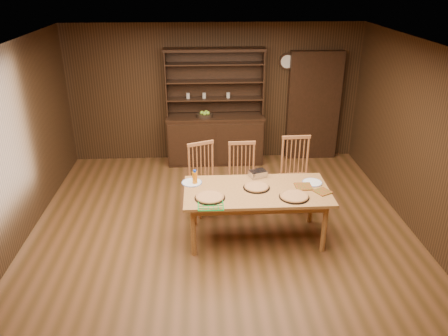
{
  "coord_description": "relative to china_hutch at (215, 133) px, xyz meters",
  "views": [
    {
      "loc": [
        -0.25,
        -5.14,
        3.44
      ],
      "look_at": [
        0.04,
        0.4,
        0.92
      ],
      "focal_mm": 35.0,
      "sensor_mm": 36.0,
      "label": 1
    }
  ],
  "objects": [
    {
      "name": "pizza_left",
      "position": [
        -0.17,
        -2.91,
        0.17
      ],
      "size": [
        0.4,
        0.4,
        0.04
      ],
      "color": "black",
      "rests_on": "dining_table"
    },
    {
      "name": "pot_holder_a",
      "position": [
        1.33,
        -2.82,
        0.16
      ],
      "size": [
        0.27,
        0.27,
        0.01
      ],
      "primitive_type": "cube",
      "rotation": [
        0.0,
        0.0,
        0.5
      ],
      "color": "red",
      "rests_on": "dining_table"
    },
    {
      "name": "chair_left",
      "position": [
        -0.24,
        -1.86,
        -0.02
      ],
      "size": [
        0.57,
        0.56,
        1.09
      ],
      "rotation": [
        0.0,
        0.0,
        0.38
      ],
      "color": "#BC6E40",
      "rests_on": "floor"
    },
    {
      "name": "pizza_right",
      "position": [
        0.92,
        -2.95,
        0.17
      ],
      "size": [
        0.39,
        0.39,
        0.04
      ],
      "color": "black",
      "rests_on": "dining_table"
    },
    {
      "name": "cooling_rack",
      "position": [
        -0.17,
        -3.09,
        0.16
      ],
      "size": [
        0.41,
        0.41,
        0.01
      ],
      "primitive_type": null,
      "rotation": [
        0.0,
        0.0,
        0.39
      ],
      "color": "#0B972B",
      "rests_on": "dining_table"
    },
    {
      "name": "juice_bottle",
      "position": [
        -0.37,
        -2.49,
        0.25
      ],
      "size": [
        0.07,
        0.07,
        0.21
      ],
      "color": "orange",
      "rests_on": "dining_table"
    },
    {
      "name": "doorway",
      "position": [
        1.9,
        0.15,
        0.45
      ],
      "size": [
        1.0,
        0.18,
        2.1
      ],
      "primitive_type": "cube",
      "color": "black",
      "rests_on": "floor"
    },
    {
      "name": "pizza_center",
      "position": [
        0.47,
        -2.65,
        0.17
      ],
      "size": [
        0.36,
        0.36,
        0.04
      ],
      "color": "black",
      "rests_on": "dining_table"
    },
    {
      "name": "dining_table",
      "position": [
        0.47,
        -2.71,
        0.08
      ],
      "size": [
        1.95,
        0.98,
        0.75
      ],
      "color": "#C38D43",
      "rests_on": "floor"
    },
    {
      "name": "foil_dish",
      "position": [
        0.53,
        -2.3,
        0.2
      ],
      "size": [
        0.27,
        0.23,
        0.09
      ],
      "primitive_type": "cube",
      "rotation": [
        0.0,
        0.0,
        0.35
      ],
      "color": "silver",
      "rests_on": "dining_table"
    },
    {
      "name": "chair_center",
      "position": [
        0.35,
        -1.82,
        -0.03
      ],
      "size": [
        0.45,
        0.43,
        1.07
      ],
      "rotation": [
        0.0,
        0.0,
        0.03
      ],
      "color": "#BC6E40",
      "rests_on": "floor"
    },
    {
      "name": "chair_right",
      "position": [
        1.19,
        -1.8,
        0.01
      ],
      "size": [
        0.49,
        0.47,
        1.14
      ],
      "rotation": [
        0.0,
        0.0,
        0.04
      ],
      "color": "#BC6E40",
      "rests_on": "floor"
    },
    {
      "name": "fruit_bowl",
      "position": [
        -0.2,
        -0.07,
        0.39
      ],
      "size": [
        0.3,
        0.3,
        0.12
      ],
      "color": "black",
      "rests_on": "china_hutch"
    },
    {
      "name": "plate_right",
      "position": [
        1.26,
        -2.55,
        0.16
      ],
      "size": [
        0.28,
        0.28,
        0.02
      ],
      "color": "white",
      "rests_on": "dining_table"
    },
    {
      "name": "plate_left",
      "position": [
        -0.41,
        -2.46,
        0.16
      ],
      "size": [
        0.28,
        0.28,
        0.02
      ],
      "color": "white",
      "rests_on": "dining_table"
    },
    {
      "name": "room_shell",
      "position": [
        0.0,
        -2.75,
        0.98
      ],
      "size": [
        6.0,
        6.0,
        6.0
      ],
      "color": "silver",
      "rests_on": "floor"
    },
    {
      "name": "wall_clock",
      "position": [
        1.35,
        0.2,
        1.3
      ],
      "size": [
        0.3,
        0.05,
        0.3
      ],
      "color": "black",
      "rests_on": "room_shell"
    },
    {
      "name": "floor",
      "position": [
        0.0,
        -2.75,
        -0.6
      ],
      "size": [
        6.0,
        6.0,
        0.0
      ],
      "primitive_type": "plane",
      "color": "brown",
      "rests_on": "ground"
    },
    {
      "name": "china_hutch",
      "position": [
        0.0,
        0.0,
        0.0
      ],
      "size": [
        1.84,
        0.52,
        2.17
      ],
      "color": "black",
      "rests_on": "floor"
    },
    {
      "name": "pot_holder_b",
      "position": [
        1.11,
        -2.66,
        0.16
      ],
      "size": [
        0.22,
        0.22,
        0.02
      ],
      "primitive_type": "cube",
      "rotation": [
        0.0,
        0.0,
        0.0
      ],
      "color": "red",
      "rests_on": "dining_table"
    }
  ]
}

